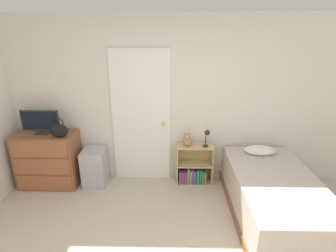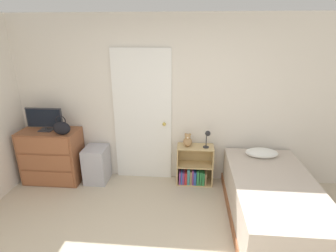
{
  "view_description": "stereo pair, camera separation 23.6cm",
  "coord_description": "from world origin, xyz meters",
  "views": [
    {
      "loc": [
        0.09,
        -1.58,
        2.29
      ],
      "look_at": [
        0.02,
        2.03,
        0.99
      ],
      "focal_mm": 28.0,
      "sensor_mm": 36.0,
      "label": 1
    },
    {
      "loc": [
        0.33,
        -1.57,
        2.29
      ],
      "look_at": [
        0.02,
        2.03,
        0.99
      ],
      "focal_mm": 28.0,
      "sensor_mm": 36.0,
      "label": 2
    }
  ],
  "objects": [
    {
      "name": "wall_back",
      "position": [
        0.0,
        2.31,
        1.27
      ],
      "size": [
        10.0,
        0.06,
        2.55
      ],
      "color": "silver",
      "rests_on": "ground_plane"
    },
    {
      "name": "door_closed",
      "position": [
        -0.4,
        2.26,
        1.04
      ],
      "size": [
        0.9,
        0.09,
        2.08
      ],
      "color": "white",
      "rests_on": "ground_plane"
    },
    {
      "name": "dresser",
      "position": [
        -1.83,
        2.02,
        0.43
      ],
      "size": [
        0.89,
        0.48,
        0.86
      ],
      "color": "brown",
      "rests_on": "ground_plane"
    },
    {
      "name": "tv",
      "position": [
        -1.87,
        2.03,
        1.05
      ],
      "size": [
        0.56,
        0.16,
        0.36
      ],
      "color": "#2D2D33",
      "rests_on": "dresser"
    },
    {
      "name": "handbag",
      "position": [
        -1.54,
        1.88,
        0.96
      ],
      "size": [
        0.26,
        0.13,
        0.29
      ],
      "color": "black",
      "rests_on": "dresser"
    },
    {
      "name": "storage_bin",
      "position": [
        -1.13,
        2.06,
        0.29
      ],
      "size": [
        0.35,
        0.4,
        0.58
      ],
      "color": "#ADADB7",
      "rests_on": "ground_plane"
    },
    {
      "name": "bookshelf",
      "position": [
        0.42,
        2.12,
        0.23
      ],
      "size": [
        0.56,
        0.27,
        0.64
      ],
      "color": "tan",
      "rests_on": "ground_plane"
    },
    {
      "name": "teddy_bear",
      "position": [
        0.31,
        2.12,
        0.73
      ],
      "size": [
        0.14,
        0.14,
        0.21
      ],
      "color": "tan",
      "rests_on": "bookshelf"
    },
    {
      "name": "desk_lamp",
      "position": [
        0.6,
        2.09,
        0.83
      ],
      "size": [
        0.1,
        0.1,
        0.27
      ],
      "color": "#262628",
      "rests_on": "bookshelf"
    },
    {
      "name": "bed",
      "position": [
        1.39,
        1.31,
        0.29
      ],
      "size": [
        1.03,
        1.93,
        0.69
      ],
      "color": "brown",
      "rests_on": "ground_plane"
    }
  ]
}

